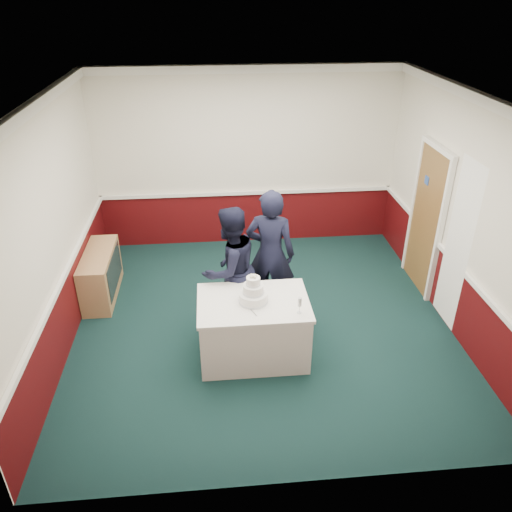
{
  "coord_description": "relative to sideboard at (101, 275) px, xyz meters",
  "views": [
    {
      "loc": [
        -0.61,
        -5.5,
        4.1
      ],
      "look_at": [
        -0.1,
        -0.1,
        1.1
      ],
      "focal_mm": 35.0,
      "sensor_mm": 36.0,
      "label": 1
    }
  ],
  "objects": [
    {
      "name": "ground",
      "position": [
        2.28,
        -0.91,
        -0.35
      ],
      "size": [
        5.0,
        5.0,
        0.0
      ],
      "primitive_type": "plane",
      "color": "#11272A",
      "rests_on": "ground"
    },
    {
      "name": "room_shell",
      "position": [
        2.36,
        -0.3,
        1.62
      ],
      "size": [
        5.0,
        5.0,
        3.0
      ],
      "color": "silver",
      "rests_on": "ground"
    },
    {
      "name": "sideboard",
      "position": [
        0.0,
        0.0,
        0.0
      ],
      "size": [
        0.41,
        1.2,
        0.7
      ],
      "color": "tan",
      "rests_on": "ground"
    },
    {
      "name": "cake_table",
      "position": [
        2.09,
        -1.55,
        0.05
      ],
      "size": [
        1.32,
        0.92,
        0.79
      ],
      "color": "white",
      "rests_on": "ground"
    },
    {
      "name": "wedding_cake",
      "position": [
        2.09,
        -1.55,
        0.55
      ],
      "size": [
        0.35,
        0.35,
        0.36
      ],
      "color": "white",
      "rests_on": "cake_table"
    },
    {
      "name": "cake_knife",
      "position": [
        2.06,
        -1.75,
        0.44
      ],
      "size": [
        0.1,
        0.21,
        0.0
      ],
      "primitive_type": "cube",
      "rotation": [
        0.0,
        0.0,
        0.39
      ],
      "color": "silver",
      "rests_on": "cake_table"
    },
    {
      "name": "champagne_flute",
      "position": [
        2.59,
        -1.83,
        0.58
      ],
      "size": [
        0.05,
        0.05,
        0.21
      ],
      "color": "silver",
      "rests_on": "cake_table"
    },
    {
      "name": "person_man",
      "position": [
        1.85,
        -0.88,
        0.5
      ],
      "size": [
        1.05,
        1.01,
        1.7
      ],
      "primitive_type": "imported",
      "rotation": [
        0.0,
        0.0,
        3.79
      ],
      "color": "black",
      "rests_on": "ground"
    },
    {
      "name": "person_woman",
      "position": [
        2.4,
        -0.62,
        0.56
      ],
      "size": [
        0.76,
        0.6,
        1.82
      ],
      "primitive_type": "imported",
      "rotation": [
        0.0,
        0.0,
        2.86
      ],
      "color": "black",
      "rests_on": "ground"
    }
  ]
}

